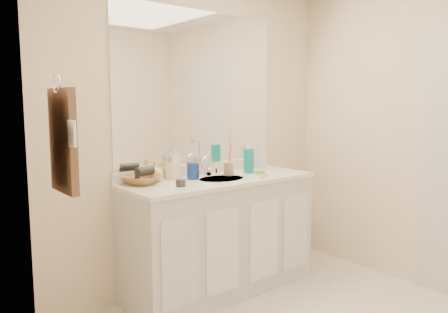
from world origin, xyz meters
TOP-DOWN VIEW (x-y plane):
  - wall_back at (0.00, 1.30)m, footprint 2.60×0.02m
  - wall_left at (-1.30, 0.00)m, footprint 0.02×2.60m
  - wall_right at (1.30, 0.00)m, footprint 0.02×2.60m
  - vanity_cabinet at (0.00, 1.02)m, footprint 1.50×0.55m
  - countertop at (0.00, 1.02)m, footprint 1.52×0.57m
  - backsplash at (0.00, 1.29)m, footprint 1.52×0.03m
  - sink_basin at (0.00, 1.00)m, footprint 0.37×0.37m
  - faucet at (0.00, 1.18)m, footprint 0.02×0.02m
  - mirror at (0.00, 1.29)m, footprint 1.48×0.01m
  - blue_mug at (-0.18, 1.12)m, footprint 0.09×0.09m
  - tan_cup at (0.14, 1.08)m, footprint 0.09×0.09m
  - toothbrush at (0.15, 1.08)m, footprint 0.01×0.04m
  - mouthwash_bottle at (0.34, 1.07)m, footprint 0.09×0.09m
  - clear_pump_bottle at (0.58, 1.17)m, footprint 0.08×0.08m
  - soap_dish at (0.34, 0.94)m, footprint 0.11×0.09m
  - green_soap at (0.34, 0.94)m, footprint 0.07×0.06m
  - orange_comb at (0.29, 0.85)m, footprint 0.13×0.08m
  - dark_jar at (-0.41, 0.93)m, footprint 0.09×0.09m
  - soap_bottle_white at (-0.25, 1.24)m, footprint 0.11×0.11m
  - soap_bottle_cream at (-0.30, 1.21)m, footprint 0.10×0.10m
  - soap_bottle_yellow at (-0.44, 1.22)m, footprint 0.15×0.15m
  - wicker_basket at (-0.58, 1.17)m, footprint 0.32×0.32m
  - hair_dryer at (-0.56, 1.17)m, footprint 0.14×0.09m
  - towel_ring at (-1.27, 0.77)m, footprint 0.01×0.11m
  - hand_towel at (-1.25, 0.77)m, footprint 0.04×0.32m
  - switch_plate at (-1.27, 0.57)m, footprint 0.01×0.08m

SIDE VIEW (x-z plane):
  - vanity_cabinet at x=0.00m, z-range 0.00..0.85m
  - countertop at x=0.00m, z-range 0.85..0.88m
  - sink_basin at x=0.00m, z-range 0.86..0.88m
  - orange_comb at x=0.29m, z-range 0.88..0.89m
  - soap_dish at x=0.34m, z-range 0.88..0.89m
  - green_soap at x=0.34m, z-range 0.89..0.92m
  - dark_jar at x=-0.41m, z-range 0.88..0.93m
  - wicker_basket at x=-0.58m, z-range 0.88..0.94m
  - backsplash at x=0.00m, z-range 0.88..0.96m
  - tan_cup at x=0.14m, z-range 0.88..0.99m
  - faucet at x=0.00m, z-range 0.88..0.99m
  - blue_mug at x=-0.18m, z-range 0.88..1.00m
  - soap_bottle_yellow at x=-0.44m, z-range 0.88..1.03m
  - clear_pump_bottle at x=0.58m, z-range 0.88..1.06m
  - soap_bottle_cream at x=-0.30m, z-range 0.88..1.06m
  - hair_dryer at x=-0.56m, z-range 0.94..1.00m
  - mouthwash_bottle at x=0.34m, z-range 0.88..1.08m
  - soap_bottle_white at x=-0.25m, z-range 0.88..1.10m
  - toothbrush at x=0.15m, z-range 0.93..1.13m
  - wall_back at x=0.00m, z-range 0.00..2.40m
  - wall_left at x=-1.30m, z-range 0.00..2.40m
  - wall_right at x=1.30m, z-range 0.00..2.40m
  - hand_towel at x=-1.25m, z-range 0.98..1.52m
  - switch_plate at x=-1.27m, z-range 1.24..1.36m
  - towel_ring at x=-1.27m, z-range 1.49..1.61m
  - mirror at x=0.00m, z-range 0.96..2.16m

